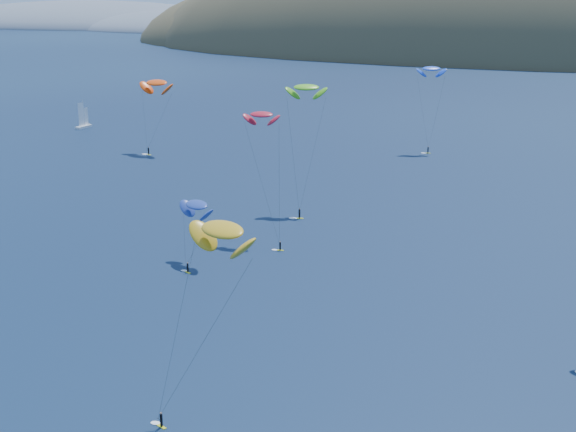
# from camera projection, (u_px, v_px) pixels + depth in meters

# --- Properties ---
(island) EXTENTS (730.00, 300.00, 210.00)m
(island) POSITION_uv_depth(u_px,v_px,m) (575.00, 66.00, 559.98)
(island) COLOR #3D3526
(island) RESTS_ON ground
(headland) EXTENTS (460.00, 250.00, 60.00)m
(headland) POSITION_uv_depth(u_px,v_px,m) (112.00, 29.00, 881.47)
(headland) COLOR slate
(headland) RESTS_ON ground
(sailboat) EXTENTS (7.66, 6.61, 9.46)m
(sailboat) POSITION_uv_depth(u_px,v_px,m) (84.00, 125.00, 262.22)
(sailboat) COLOR silver
(sailboat) RESTS_ON ground
(kitesurfer_1) EXTENTS (11.62, 10.15, 22.19)m
(kitesurfer_1) POSITION_uv_depth(u_px,v_px,m) (156.00, 83.00, 221.43)
(kitesurfer_1) COLOR #CCD017
(kitesurfer_1) RESTS_ON ground
(kitesurfer_2) EXTENTS (10.61, 10.26, 23.49)m
(kitesurfer_2) POSITION_uv_depth(u_px,v_px,m) (222.00, 230.00, 84.02)
(kitesurfer_2) COLOR #CCD017
(kitesurfer_2) RESTS_ON ground
(kitesurfer_3) EXTENTS (8.78, 12.83, 27.47)m
(kitesurfer_3) POSITION_uv_depth(u_px,v_px,m) (306.00, 88.00, 163.93)
(kitesurfer_3) COLOR #CCD017
(kitesurfer_3) RESTS_ON ground
(kitesurfer_4) EXTENTS (8.55, 8.46, 25.05)m
(kitesurfer_4) POSITION_uv_depth(u_px,v_px,m) (431.00, 69.00, 222.05)
(kitesurfer_4) COLOR #CCD017
(kitesurfer_4) RESTS_ON ground
(kitesurfer_9) EXTENTS (10.44, 10.03, 24.65)m
(kitesurfer_9) POSITION_uv_depth(u_px,v_px,m) (262.00, 115.00, 145.35)
(kitesurfer_9) COLOR #CCD017
(kitesurfer_9) RESTS_ON ground
(kitesurfer_10) EXTENTS (8.84, 10.24, 12.15)m
(kitesurfer_10) POSITION_uv_depth(u_px,v_px,m) (197.00, 205.00, 134.78)
(kitesurfer_10) COLOR #CCD017
(kitesurfer_10) RESTS_ON ground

